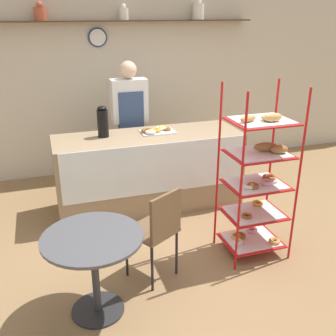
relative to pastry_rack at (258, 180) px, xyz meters
The scene contains 9 objects.
ground_plane 1.08m from the pastry_rack, 166.74° to the left, with size 14.00×14.00×0.00m, color olive.
back_wall 2.87m from the pastry_rack, 104.66° to the left, with size 10.00×0.30×2.70m.
display_counter 1.54m from the pastry_rack, 118.38° to the left, with size 2.24×0.74×0.92m.
pastry_rack is the anchor object (origin of this frame).
person_worker 2.11m from the pastry_rack, 112.25° to the left, with size 0.46×0.23×1.71m.
cafe_table 1.69m from the pastry_rack, 166.70° to the right, with size 0.78×0.78×0.71m.
cafe_chair 1.07m from the pastry_rack, behind, with size 0.52×0.52×0.89m.
coffee_carafe 1.90m from the pastry_rack, 131.11° to the left, with size 0.13×0.13×0.36m.
donut_tray_counter 1.52m from the pastry_rack, 112.95° to the left, with size 0.41×0.28×0.05m.
Camera 1 is at (-1.16, -3.17, 2.30)m, focal length 42.00 mm.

